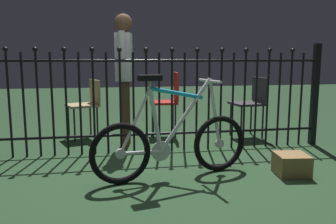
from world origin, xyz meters
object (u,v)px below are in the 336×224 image
Objects in this scene: bicycle at (173,143)px; chair_tan at (87,102)px; chair_red at (169,97)px; person_visitor at (124,68)px; display_crate at (291,164)px; chair_charcoal at (252,100)px.

bicycle is 1.99m from chair_tan.
chair_red is at bearing -3.39° from chair_tan.
bicycle is at bearing -74.09° from person_visitor.
chair_tan is 2.77× the size of display_crate.
chair_charcoal is 1.81m from person_visitor.
display_crate is at bearing -6.57° from bicycle.
person_visitor is at bearing -47.05° from chair_tan.
chair_red is 0.55× the size of person_visitor.
chair_tan is at bearing 171.51° from chair_charcoal.
bicycle reaches higher than chair_tan.
chair_red is at bearing 114.11° from display_crate.
chair_tan is 1.12m from chair_red.
chair_charcoal reaches higher than display_crate.
chair_charcoal is 2.88× the size of display_crate.
chair_charcoal is at bearing 6.10° from person_visitor.
chair_tan is (-2.23, 0.33, -0.02)m from chair_charcoal.
chair_tan is at bearing 115.27° from bicycle.
bicycle reaches higher than display_crate.
bicycle is 2.02m from chair_charcoal.
chair_charcoal is 1.04× the size of chair_tan.
chair_red reaches higher than chair_tan.
person_visitor is at bearing -144.53° from chair_red.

